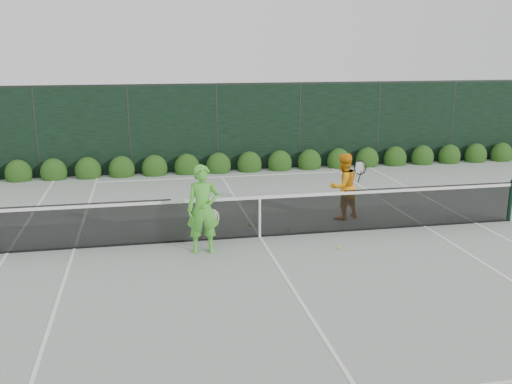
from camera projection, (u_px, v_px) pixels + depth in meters
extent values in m
plane|color=gray|center=(260.00, 237.00, 13.15)|extent=(80.00, 80.00, 0.00)
cylinder|color=black|center=(510.00, 201.00, 14.23)|extent=(0.10, 0.10, 1.07)
cube|color=black|center=(68.00, 227.00, 12.23)|extent=(4.40, 0.01, 1.02)
cube|color=black|center=(260.00, 217.00, 13.03)|extent=(4.00, 0.01, 0.96)
cube|color=black|center=(429.00, 206.00, 13.82)|extent=(4.40, 0.01, 1.02)
cube|color=white|center=(260.00, 198.00, 12.92)|extent=(12.80, 0.03, 0.07)
cube|color=black|center=(260.00, 236.00, 13.15)|extent=(12.80, 0.02, 0.04)
cube|color=white|center=(260.00, 218.00, 13.04)|extent=(0.05, 0.03, 0.91)
imported|color=green|center=(203.00, 209.00, 11.97)|extent=(0.71, 0.49, 1.89)
torus|color=white|center=(212.00, 218.00, 12.16)|extent=(0.30, 0.08, 0.30)
cylinder|color=black|center=(212.00, 228.00, 12.22)|extent=(0.10, 0.03, 0.30)
imported|color=orange|center=(343.00, 186.00, 14.38)|extent=(1.00, 0.90, 1.69)
torus|color=black|center=(360.00, 168.00, 14.13)|extent=(0.30, 0.11, 0.30)
cylinder|color=black|center=(360.00, 177.00, 14.18)|extent=(0.10, 0.03, 0.30)
cube|color=white|center=(7.00, 253.00, 12.11)|extent=(0.06, 23.77, 0.01)
cube|color=white|center=(475.00, 223.00, 14.19)|extent=(0.06, 23.77, 0.01)
cube|color=white|center=(74.00, 249.00, 12.37)|extent=(0.06, 23.77, 0.01)
cube|color=white|center=(424.00, 226.00, 13.93)|extent=(0.06, 23.77, 0.01)
cube|color=white|center=(204.00, 149.00, 24.45)|extent=(11.03, 0.06, 0.01)
cube|color=white|center=(222.00, 177.00, 19.23)|extent=(8.23, 0.06, 0.01)
cube|color=white|center=(260.00, 237.00, 13.15)|extent=(0.06, 12.80, 0.01)
cube|color=black|center=(217.00, 128.00, 19.91)|extent=(32.00, 0.06, 3.00)
cube|color=#262826|center=(216.00, 84.00, 19.53)|extent=(32.00, 0.06, 0.06)
cylinder|color=#262826|center=(36.00, 133.00, 18.77)|extent=(0.08, 0.08, 3.00)
cylinder|color=#262826|center=(129.00, 131.00, 19.34)|extent=(0.08, 0.08, 3.00)
cylinder|color=#262826|center=(217.00, 128.00, 19.91)|extent=(0.08, 0.08, 3.00)
cylinder|color=#262826|center=(299.00, 126.00, 20.48)|extent=(0.08, 0.08, 3.00)
cylinder|color=#262826|center=(378.00, 124.00, 21.04)|extent=(0.08, 0.08, 3.00)
cylinder|color=#262826|center=(452.00, 122.00, 21.61)|extent=(0.08, 0.08, 3.00)
ellipsoid|color=#16360E|center=(19.00, 174.00, 18.64)|extent=(0.86, 0.65, 0.94)
ellipsoid|color=#16360E|center=(54.00, 172.00, 18.85)|extent=(0.86, 0.65, 0.94)
ellipsoid|color=#16360E|center=(88.00, 171.00, 19.06)|extent=(0.86, 0.65, 0.94)
ellipsoid|color=#16360E|center=(122.00, 170.00, 19.26)|extent=(0.86, 0.65, 0.94)
ellipsoid|color=#16360E|center=(155.00, 168.00, 19.47)|extent=(0.86, 0.65, 0.94)
ellipsoid|color=#16360E|center=(187.00, 167.00, 19.68)|extent=(0.86, 0.65, 0.94)
ellipsoid|color=#16360E|center=(219.00, 166.00, 19.89)|extent=(0.86, 0.65, 0.94)
ellipsoid|color=#16360E|center=(250.00, 165.00, 20.10)|extent=(0.86, 0.65, 0.94)
ellipsoid|color=#16360E|center=(280.00, 163.00, 20.30)|extent=(0.86, 0.65, 0.94)
ellipsoid|color=#16360E|center=(309.00, 162.00, 20.51)|extent=(0.86, 0.65, 0.94)
ellipsoid|color=#16360E|center=(339.00, 161.00, 20.72)|extent=(0.86, 0.65, 0.94)
ellipsoid|color=#16360E|center=(367.00, 160.00, 20.93)|extent=(0.86, 0.65, 0.94)
ellipsoid|color=#16360E|center=(395.00, 159.00, 21.14)|extent=(0.86, 0.65, 0.94)
ellipsoid|color=#16360E|center=(422.00, 158.00, 21.34)|extent=(0.86, 0.65, 0.94)
ellipsoid|color=#16360E|center=(449.00, 157.00, 21.55)|extent=(0.86, 0.65, 0.94)
ellipsoid|color=#16360E|center=(476.00, 156.00, 21.76)|extent=(0.86, 0.65, 0.94)
ellipsoid|color=#16360E|center=(501.00, 155.00, 21.97)|extent=(0.86, 0.65, 0.94)
sphere|color=#B5DE31|center=(288.00, 229.00, 13.58)|extent=(0.07, 0.07, 0.07)
sphere|color=#B5DE31|center=(250.00, 225.00, 13.94)|extent=(0.07, 0.07, 0.07)
sphere|color=#B5DE31|center=(339.00, 248.00, 12.35)|extent=(0.07, 0.07, 0.07)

